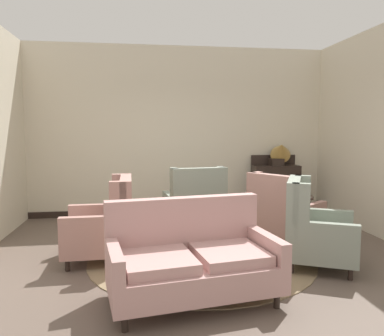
{
  "coord_description": "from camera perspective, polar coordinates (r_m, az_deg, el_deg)",
  "views": [
    {
      "loc": [
        -0.79,
        -4.38,
        1.66
      ],
      "look_at": [
        -0.04,
        0.86,
        1.12
      ],
      "focal_mm": 35.12,
      "sensor_mm": 36.0,
      "label": 1
    }
  ],
  "objects": [
    {
      "name": "armchair_near_window",
      "position": [
        4.96,
        -12.98,
        -8.52
      ],
      "size": [
        0.86,
        0.85,
        1.06
      ],
      "rotation": [
        0.0,
        0.0,
        4.73
      ],
      "color": "tan",
      "rests_on": "ground"
    },
    {
      "name": "side_table",
      "position": [
        5.88,
        15.4,
        -6.67
      ],
      "size": [
        0.52,
        0.52,
        0.67
      ],
      "color": "black",
      "rests_on": "ground"
    },
    {
      "name": "sideboard",
      "position": [
        7.58,
        12.54,
        -2.79
      ],
      "size": [
        0.9,
        0.36,
        1.16
      ],
      "color": "black",
      "rests_on": "ground"
    },
    {
      "name": "coffee_table",
      "position": [
        4.86,
        3.68,
        -9.53
      ],
      "size": [
        0.83,
        0.83,
        0.46
      ],
      "color": "black",
      "rests_on": "ground"
    },
    {
      "name": "armchair_far_left",
      "position": [
        5.71,
        13.61,
        -6.78
      ],
      "size": [
        1.18,
        1.17,
        1.03
      ],
      "rotation": [
        0.0,
        0.0,
        2.17
      ],
      "color": "tan",
      "rests_on": "ground"
    },
    {
      "name": "gramophone",
      "position": [
        7.44,
        13.29,
        2.48
      ],
      "size": [
        0.52,
        0.6,
        0.57
      ],
      "color": "black",
      "rests_on": "sideboard"
    },
    {
      "name": "settee",
      "position": [
        3.76,
        -0.03,
        -13.79
      ],
      "size": [
        1.72,
        1.09,
        0.96
      ],
      "rotation": [
        0.0,
        0.0,
        0.16
      ],
      "color": "tan",
      "rests_on": "ground"
    },
    {
      "name": "baseboard_back",
      "position": [
        7.46,
        -1.85,
        -6.54
      ],
      "size": [
        5.79,
        0.03,
        0.12
      ],
      "primitive_type": "cube",
      "color": "black",
      "rests_on": "ground"
    },
    {
      "name": "wall_right",
      "position": [
        6.42,
        27.06,
        4.89
      ],
      "size": [
        0.08,
        4.09,
        3.25
      ],
      "primitive_type": "cube",
      "color": "beige",
      "rests_on": "ground"
    },
    {
      "name": "armchair_near_sideboard",
      "position": [
        5.87,
        0.45,
        -6.01
      ],
      "size": [
        0.93,
        0.95,
        1.1
      ],
      "rotation": [
        0.0,
        0.0,
        3.26
      ],
      "color": "gray",
      "rests_on": "ground"
    },
    {
      "name": "wall_back",
      "position": [
        7.34,
        -1.94,
        5.57
      ],
      "size": [
        5.95,
        0.08,
        3.25
      ],
      "primitive_type": "cube",
      "color": "beige",
      "rests_on": "ground"
    },
    {
      "name": "porcelain_vase",
      "position": [
        4.81,
        3.43,
        -6.88
      ],
      "size": [
        0.16,
        0.16,
        0.34
      ],
      "color": "#4C7A66",
      "rests_on": "coffee_table"
    },
    {
      "name": "ground",
      "position": [
        4.75,
        2.05,
        -14.62
      ],
      "size": [
        8.19,
        8.19,
        0.0
      ],
      "primitive_type": "plane",
      "color": "brown"
    },
    {
      "name": "armchair_beside_settee",
      "position": [
        4.85,
        17.99,
        -8.92
      ],
      "size": [
        1.08,
        1.11,
        1.06
      ],
      "rotation": [
        0.0,
        0.0,
        7.41
      ],
      "color": "gray",
      "rests_on": "ground"
    },
    {
      "name": "area_rug",
      "position": [
        5.02,
        1.43,
        -13.38
      ],
      "size": [
        2.89,
        2.89,
        0.01
      ],
      "primitive_type": "cylinder",
      "color": "#847051",
      "rests_on": "ground"
    }
  ]
}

